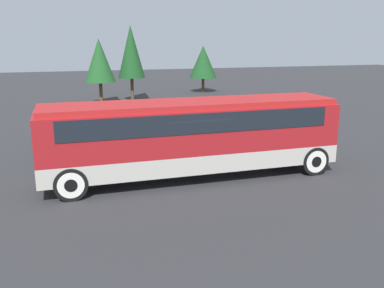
% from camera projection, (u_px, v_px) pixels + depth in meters
% --- Properties ---
extents(ground_plane, '(120.00, 120.00, 0.00)m').
position_uv_depth(ground_plane, '(192.00, 178.00, 16.76)').
color(ground_plane, '#2D2D30').
extents(tour_bus, '(11.40, 2.51, 3.02)m').
position_uv_depth(tour_bus, '(194.00, 132.00, 16.35)').
color(tour_bus, '#B7B2A8').
rests_on(tour_bus, ground_plane).
extents(parked_car_near, '(4.45, 1.89, 1.37)m').
position_uv_depth(parked_car_near, '(97.00, 138.00, 20.33)').
color(parked_car_near, navy).
rests_on(parked_car_near, ground_plane).
extents(parked_car_mid, '(4.54, 1.94, 1.44)m').
position_uv_depth(parked_car_mid, '(99.00, 124.00, 23.56)').
color(parked_car_mid, maroon).
rests_on(parked_car_mid, ground_plane).
extents(parked_car_far, '(4.59, 1.88, 1.32)m').
position_uv_depth(parked_car_far, '(193.00, 120.00, 25.04)').
color(parked_car_far, black).
rests_on(parked_car_far, ground_plane).
extents(tree_left, '(2.28, 2.28, 6.43)m').
position_uv_depth(tree_left, '(131.00, 52.00, 36.49)').
color(tree_left, brown).
rests_on(tree_left, ground_plane).
extents(tree_center, '(2.79, 2.79, 4.63)m').
position_uv_depth(tree_center, '(203.00, 62.00, 42.97)').
color(tree_center, brown).
rests_on(tree_center, ground_plane).
extents(tree_right, '(2.52, 2.52, 5.33)m').
position_uv_depth(tree_right, '(99.00, 61.00, 34.87)').
color(tree_right, brown).
rests_on(tree_right, ground_plane).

